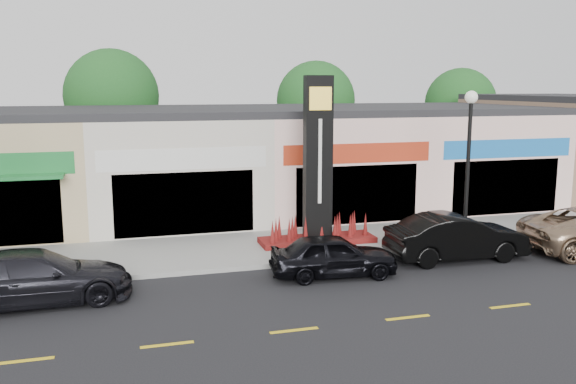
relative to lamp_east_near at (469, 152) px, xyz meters
name	(u,v)px	position (x,y,z in m)	size (l,w,h in m)	color
ground	(265,291)	(-8.00, -2.50, -3.48)	(120.00, 120.00, 0.00)	black
sidewalk	(236,249)	(-8.00, 1.85, -3.40)	(52.00, 4.30, 0.15)	gray
curb	(249,267)	(-8.00, -0.40, -3.40)	(52.00, 0.20, 0.15)	gray
shop_beige	(4,167)	(-16.50, 8.96, -1.08)	(7.00, 10.85, 4.80)	tan
shop_cream	(172,162)	(-9.50, 8.97, -1.08)	(7.00, 10.01, 4.80)	beige
shop_pink_w	(319,157)	(-2.50, 8.97, -1.08)	(7.00, 10.01, 4.80)	beige
shop_pink_e	(448,153)	(4.50, 8.97, -1.08)	(7.00, 10.01, 4.80)	beige
shop_tan	(563,144)	(11.50, 8.98, -0.83)	(7.00, 10.01, 5.30)	#87654E
tree_rear_west	(112,96)	(-12.00, 17.00, 1.74)	(5.20, 5.20, 7.83)	#382619
tree_rear_mid	(316,101)	(0.00, 17.00, 1.41)	(4.80, 4.80, 7.29)	#382619
tree_rear_east	(460,104)	(10.00, 17.00, 1.15)	(4.60, 4.60, 6.94)	#382619
lamp_east_near	(469,152)	(0.00, 0.00, 0.00)	(0.44, 0.44, 5.47)	black
pylon_sign	(318,185)	(-5.00, 1.70, -1.20)	(4.20, 1.30, 6.00)	#611510
car_dark_sedan	(35,277)	(-14.16, -1.83, -2.75)	(5.03, 2.04, 1.46)	black
car_black_sedan	(334,255)	(-5.64, -1.77, -2.81)	(3.88, 1.56, 1.32)	black
car_black_conv	(457,237)	(-1.04, -1.19, -2.70)	(4.73, 1.65, 1.56)	black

